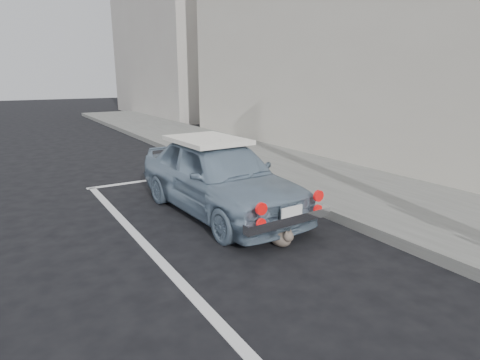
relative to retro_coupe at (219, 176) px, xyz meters
name	(u,v)px	position (x,y,z in m)	size (l,w,h in m)	color
sidewalk	(432,213)	(2.65, -1.98, -0.53)	(2.80, 40.00, 0.15)	#63635F
shop_building	(455,10)	(5.78, 0.02, 2.89)	(3.50, 18.00, 7.00)	beige
building_far	(170,40)	(5.80, 16.02, 3.40)	(3.50, 10.00, 8.00)	#B2A9A1
pline_front	(160,179)	(-0.05, 2.52, -0.60)	(3.00, 0.12, 0.01)	silver
pline_side	(154,254)	(-1.45, -0.98, -0.60)	(0.12, 7.00, 0.01)	silver
retro_coupe	(219,176)	(0.00, 0.00, 0.00)	(1.56, 3.56, 1.19)	#7C94AA
cat	(281,237)	(0.03, -1.60, -0.48)	(0.24, 0.51, 0.27)	#695A50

